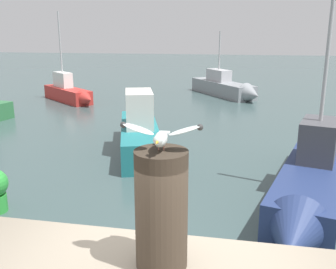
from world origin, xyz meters
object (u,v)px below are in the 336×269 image
object	(u,v)px
seagull	(161,136)
boat_teal	(139,129)
boat_red	(70,93)
boat_navy	(311,182)
boat_grey	(227,88)
mooring_post	(161,210)

from	to	relation	value
seagull	boat_teal	world-z (taller)	seagull
boat_teal	boat_red	size ratio (longest dim) A/B	1.13
boat_navy	seagull	bearing A→B (deg)	-111.11
boat_red	boat_grey	xyz separation A→B (m)	(7.73, 3.23, 0.00)
mooring_post	seagull	world-z (taller)	seagull
boat_teal	boat_navy	xyz separation A→B (m)	(4.47, -3.18, -0.10)
mooring_post	boat_grey	bearing A→B (deg)	90.91
seagull	boat_teal	distance (m)	8.98
seagull	boat_navy	world-z (taller)	boat_navy
boat_red	boat_navy	world-z (taller)	boat_navy
boat_teal	boat_navy	size ratio (longest dim) A/B	0.85
mooring_post	boat_red	distance (m)	17.49
boat_grey	boat_teal	bearing A→B (deg)	-101.88
seagull	boat_red	size ratio (longest dim) A/B	0.13
boat_teal	boat_grey	size ratio (longest dim) A/B	0.96
boat_navy	mooring_post	bearing A→B (deg)	-111.13
mooring_post	seagull	size ratio (longest dim) A/B	1.55
seagull	boat_grey	xyz separation A→B (m)	(-0.30, 18.67, -2.26)
seagull	boat_red	bearing A→B (deg)	117.48
boat_teal	boat_red	world-z (taller)	boat_red
boat_red	boat_navy	distance (m)	14.35
seagull	boat_grey	bearing A→B (deg)	90.91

